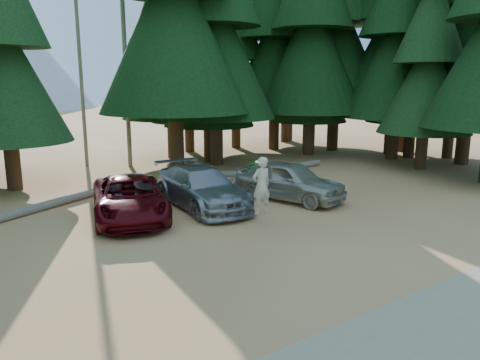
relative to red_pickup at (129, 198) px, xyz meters
The scene contains 18 objects.
ground 5.80m from the red_pickup, 56.19° to the right, with size 160.00×160.00×0.00m, color #AF724A.
forest_belt_north 10.73m from the red_pickup, 72.59° to the left, with size 36.00×7.00×22.00m, color black, non-canonical shape.
forest_belt_east 18.73m from the red_pickup, ahead, with size 6.00×22.00×22.00m, color black, non-canonical shape.
snag_front 11.75m from the red_pickup, 67.61° to the left, with size 0.24×0.24×12.00m, color #6A6355.
snag_back 12.17m from the red_pickup, 79.87° to the left, with size 0.20×0.20×10.00m, color #6A6355.
red_pickup is the anchor object (origin of this frame).
silver_minivan_center 2.87m from the red_pickup, ahead, with size 2.18×5.37×1.56m, color #95979C.
silver_minivan_right 6.50m from the red_pickup, 11.43° to the right, with size 1.90×4.71×1.61m, color #ACA999.
frisbee_player 4.76m from the red_pickup, 45.30° to the right, with size 0.72×0.48×1.94m.
log_left 3.65m from the red_pickup, 123.56° to the left, with size 0.33×0.33×4.57m, color #6A6355.
log_mid 8.45m from the red_pickup, 26.04° to the left, with size 0.29×0.29×3.54m, color #6A6355.
log_right 10.94m from the red_pickup, 18.60° to the left, with size 0.33×0.33×5.22m, color #6A6355.
shrub_left 3.21m from the red_pickup, 69.42° to the left, with size 0.76×0.76×0.42m, color #21621D.
shrub_center_left 1.65m from the red_pickup, 78.29° to the left, with size 1.15×1.15×0.63m, color #21621D.
shrub_center_right 5.14m from the red_pickup, 73.28° to the left, with size 0.86×0.86×0.47m, color #21621D.
shrub_right 5.78m from the red_pickup, 47.11° to the left, with size 1.05×1.05×0.58m, color #21621D.
shrub_far_right 9.70m from the red_pickup, 24.34° to the left, with size 1.21×1.21×0.67m, color #21621D.
shrub_edge_east 11.32m from the red_pickup, 16.17° to the left, with size 0.79×0.79×0.43m, color #21621D.
Camera 1 is at (-9.29, -10.60, 4.83)m, focal length 35.00 mm.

